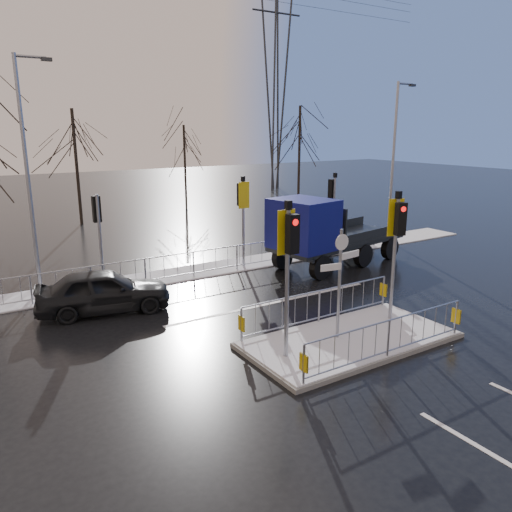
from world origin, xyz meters
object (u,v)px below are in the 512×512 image
car_far_lane (104,291)px  street_lamp_left (29,167)px  street_lamp_right (394,156)px  traffic_island (350,329)px  flatbed_truck (318,231)px

car_far_lane → street_lamp_left: 5.29m
car_far_lane → street_lamp_right: (15.68, 2.46, 3.68)m
traffic_island → street_lamp_right: (10.58, 8.49, 4.00)m
traffic_island → street_lamp_right: size_ratio=0.75×
traffic_island → car_far_lane: traffic_island is taller
traffic_island → street_lamp_right: street_lamp_right is taller
traffic_island → street_lamp_left: size_ratio=0.73×
car_far_lane → street_lamp_left: bearing=33.4°
flatbed_truck → street_lamp_right: street_lamp_right is taller
car_far_lane → flatbed_truck: flatbed_truck is taller
traffic_island → flatbed_truck: (3.93, 6.26, 1.24)m
street_lamp_left → flatbed_truck: bearing=-17.4°
flatbed_truck → street_lamp_right: 7.55m
traffic_island → flatbed_truck: bearing=57.9°
car_far_lane → flatbed_truck: bearing=-76.2°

